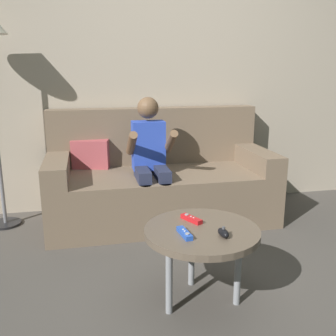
# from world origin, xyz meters

# --- Properties ---
(ground_plane) EXTENTS (10.10, 10.10, 0.00)m
(ground_plane) POSITION_xyz_m (0.00, 0.00, 0.00)
(ground_plane) COLOR #4C4742
(wall_back) EXTENTS (5.05, 0.05, 2.50)m
(wall_back) POSITION_xyz_m (0.00, 1.81, 1.25)
(wall_back) COLOR #B2A38E
(wall_back) RESTS_ON ground
(couch) EXTENTS (1.82, 0.80, 0.91)m
(couch) POSITION_xyz_m (-0.19, 1.43, 0.31)
(couch) COLOR #75604C
(couch) RESTS_ON ground
(person_seated_on_couch) EXTENTS (0.36, 0.44, 1.02)m
(person_seated_on_couch) POSITION_xyz_m (-0.29, 1.24, 0.58)
(person_seated_on_couch) COLOR #282D47
(person_seated_on_couch) RESTS_ON ground
(coffee_table) EXTENTS (0.60, 0.60, 0.43)m
(coffee_table) POSITION_xyz_m (-0.21, 0.16, 0.39)
(coffee_table) COLOR brown
(coffee_table) RESTS_ON ground
(game_remote_red_near_edge) EXTENTS (0.10, 0.14, 0.03)m
(game_remote_red_near_edge) POSITION_xyz_m (-0.24, 0.27, 0.44)
(game_remote_red_near_edge) COLOR red
(game_remote_red_near_edge) RESTS_ON coffee_table
(nunchuk_black) EXTENTS (0.05, 0.09, 0.05)m
(nunchuk_black) POSITION_xyz_m (-0.14, 0.04, 0.45)
(nunchuk_black) COLOR black
(nunchuk_black) RESTS_ON coffee_table
(game_remote_blue_far_corner) EXTENTS (0.05, 0.14, 0.03)m
(game_remote_blue_far_corner) POSITION_xyz_m (-0.32, 0.09, 0.44)
(game_remote_blue_far_corner) COLOR blue
(game_remote_blue_far_corner) RESTS_ON coffee_table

